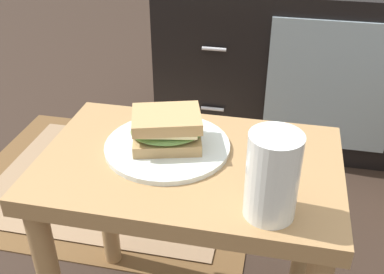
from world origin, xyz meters
name	(u,v)px	position (x,y,z in m)	size (l,w,h in m)	color
side_table	(189,198)	(0.00, 0.00, 0.37)	(0.56, 0.36, 0.46)	#A37A4C
tv_cabinet	(294,63)	(0.19, 0.95, 0.29)	(0.96, 0.46, 0.58)	black
area_rug	(114,180)	(-0.37, 0.48, 0.00)	(0.95, 0.74, 0.01)	brown
plate	(167,146)	(-0.05, 0.03, 0.47)	(0.24, 0.24, 0.01)	silver
sandwich_front	(167,129)	(-0.05, 0.03, 0.50)	(0.16, 0.14, 0.07)	tan
beer_glass	(272,177)	(0.15, -0.12, 0.53)	(0.08, 0.08, 0.14)	silver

